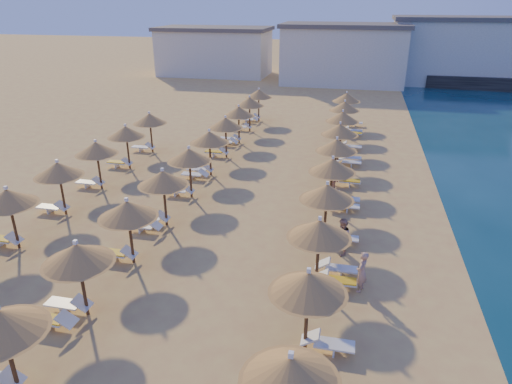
% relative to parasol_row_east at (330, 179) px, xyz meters
% --- Properties ---
extents(ground, '(220.00, 220.00, 0.00)m').
position_rel_parasol_row_east_xyz_m(ground, '(-4.14, -3.78, -2.39)').
color(ground, tan).
rests_on(ground, ground).
extents(hotel_blocks, '(47.27, 11.98, 8.10)m').
position_rel_parasol_row_east_xyz_m(hotel_blocks, '(-1.67, 42.76, 1.31)').
color(hotel_blocks, white).
rests_on(hotel_blocks, ground).
extents(parasol_row_east, '(2.40, 40.72, 2.94)m').
position_rel_parasol_row_east_xyz_m(parasol_row_east, '(0.00, 0.00, 0.00)').
color(parasol_row_east, brown).
rests_on(parasol_row_east, ground).
extents(parasol_row_west, '(2.40, 40.72, 2.94)m').
position_rel_parasol_row_east_xyz_m(parasol_row_west, '(-7.58, 0.00, 0.00)').
color(parasol_row_west, brown).
rests_on(parasol_row_west, ground).
extents(parasol_row_inland, '(2.40, 23.31, 2.94)m').
position_rel_parasol_row_east_xyz_m(parasol_row_inland, '(-13.07, -1.74, 0.00)').
color(parasol_row_inland, brown).
rests_on(parasol_row_inland, ground).
extents(loungers, '(16.12, 38.86, 0.66)m').
position_rel_parasol_row_east_xyz_m(loungers, '(-5.45, -0.48, -2.04)').
color(loungers, white).
rests_on(loungers, ground).
extents(beachgoer_a, '(0.54, 0.68, 1.64)m').
position_rel_parasol_row_east_xyz_m(beachgoer_a, '(1.65, -5.19, -1.57)').
color(beachgoer_a, tan).
rests_on(beachgoer_a, ground).
extents(beachgoer_c, '(0.94, 1.12, 1.79)m').
position_rel_parasol_row_east_xyz_m(beachgoer_c, '(-0.03, 4.05, -1.49)').
color(beachgoer_c, tan).
rests_on(beachgoer_c, ground).
extents(beachgoer_b, '(0.71, 0.87, 1.64)m').
position_rel_parasol_row_east_xyz_m(beachgoer_b, '(0.80, -2.66, -1.57)').
color(beachgoer_b, tan).
rests_on(beachgoer_b, ground).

